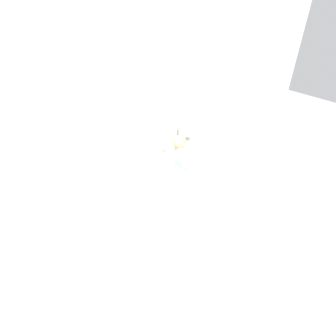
% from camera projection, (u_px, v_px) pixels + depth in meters
% --- Properties ---
extents(ground_plane, '(12.00, 12.00, 0.00)m').
position_uv_depth(ground_plane, '(100.00, 212.00, 3.20)').
color(ground_plane, '#BCB7B2').
extents(wall_back, '(8.00, 0.06, 2.60)m').
position_uv_depth(wall_back, '(76.00, 109.00, 2.50)').
color(wall_back, white).
rests_on(wall_back, ground_plane).
extents(bed, '(1.87, 2.09, 1.23)m').
position_uv_depth(bed, '(143.00, 246.00, 2.42)').
color(bed, white).
rests_on(bed, ground_plane).
extents(nightstand, '(0.48, 0.49, 0.54)m').
position_uv_depth(nightstand, '(188.00, 167.00, 3.51)').
color(nightstand, white).
rests_on(nightstand, ground_plane).
extents(table_lamp, '(0.20, 0.20, 0.31)m').
position_uv_depth(table_lamp, '(186.00, 131.00, 3.32)').
color(table_lamp, beige).
rests_on(table_lamp, nightstand).
extents(flower_vase, '(0.16, 0.16, 0.25)m').
position_uv_depth(flower_vase, '(180.00, 143.00, 3.19)').
color(flower_vase, silver).
rests_on(flower_vase, nightstand).
extents(teacup, '(0.10, 0.10, 0.06)m').
position_uv_depth(teacup, '(195.00, 154.00, 3.22)').
color(teacup, white).
rests_on(teacup, nightstand).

